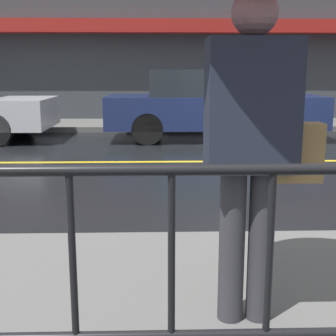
# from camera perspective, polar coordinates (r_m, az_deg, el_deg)

# --- Properties ---
(ground_plane) EXTENTS (80.00, 80.00, 0.00)m
(ground_plane) POSITION_cam_1_polar(r_m,az_deg,el_deg) (7.78, 11.68, 0.80)
(ground_plane) COLOR black
(sidewalk_far) EXTENTS (28.00, 2.01, 0.13)m
(sidewalk_far) POSITION_cam_1_polar(r_m,az_deg,el_deg) (12.35, 6.72, 5.28)
(sidewalk_far) COLOR #60605E
(sidewalk_far) RESTS_ON ground_plane
(lane_marking) EXTENTS (25.20, 0.12, 0.01)m
(lane_marking) POSITION_cam_1_polar(r_m,az_deg,el_deg) (7.78, 11.68, 0.83)
(lane_marking) COLOR gold
(lane_marking) RESTS_ON ground_plane
(building_storefront) EXTENTS (28.00, 0.85, 6.11)m
(building_storefront) POSITION_cam_1_polar(r_m,az_deg,el_deg) (13.49, 6.31, 18.46)
(building_storefront) COLOR #383D42
(building_storefront) RESTS_ON ground_plane
(car_navy) EXTENTS (4.53, 1.72, 1.47)m
(car_navy) POSITION_cam_1_polar(r_m,az_deg,el_deg) (10.08, 5.32, 7.75)
(car_navy) COLOR #19234C
(car_navy) RESTS_ON ground_plane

